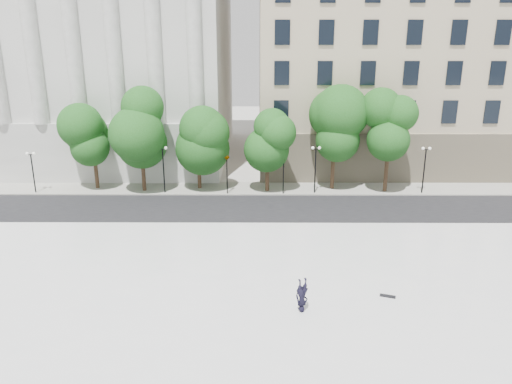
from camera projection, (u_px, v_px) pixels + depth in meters
ground at (221, 333)px, 24.85m from camera, size 160.00×160.00×0.00m
plaza at (225, 299)px, 27.64m from camera, size 44.00×22.00×0.45m
street at (236, 210)px, 41.99m from camera, size 60.00×8.00×0.02m
far_sidewalk at (239, 188)px, 47.68m from camera, size 60.00×4.00×0.12m
building_west at (96, 45)px, 57.73m from camera, size 31.50×27.65×25.60m
building_east at (413, 61)px, 58.41m from camera, size 36.00×26.15×23.00m
traffic_light_west at (227, 156)px, 44.96m from camera, size 1.02×1.78×4.21m
traffic_light_east at (284, 156)px, 44.95m from camera, size 0.81×1.69×4.17m
person_lying at (302, 307)px, 25.89m from camera, size 1.28×1.99×0.51m
skateboard at (388, 296)px, 27.36m from camera, size 0.88×0.48×0.09m
street_trees at (242, 136)px, 45.71m from camera, size 30.98×5.16×7.98m
lamp_posts at (237, 162)px, 45.46m from camera, size 36.80×0.28×4.49m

